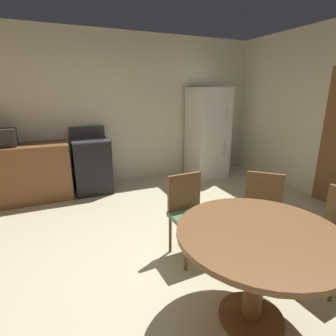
{
  "coord_description": "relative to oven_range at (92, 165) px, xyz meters",
  "views": [
    {
      "loc": [
        -0.93,
        -1.97,
        1.7
      ],
      "look_at": [
        0.29,
        0.86,
        0.79
      ],
      "focal_mm": 28.02,
      "sensor_mm": 36.0,
      "label": 1
    }
  ],
  "objects": [
    {
      "name": "refrigerator",
      "position": [
        2.26,
        -0.05,
        0.41
      ],
      "size": [
        0.68,
        0.68,
        1.76
      ],
      "color": "silver",
      "rests_on": "ground"
    },
    {
      "name": "kitchen_counter",
      "position": [
        -1.37,
        -0.0,
        -0.02
      ],
      "size": [
        2.03,
        0.6,
        0.9
      ],
      "primitive_type": "cube",
      "color": "brown",
      "rests_on": "ground"
    },
    {
      "name": "chair_northeast",
      "position": [
        1.39,
        -2.58,
        0.03
      ],
      "size": [
        0.57,
        0.57,
        0.87
      ],
      "rotation": [
        0.0,
        0.0,
        3.93
      ],
      "color": "brown",
      "rests_on": "ground"
    },
    {
      "name": "ground_plane",
      "position": [
        0.42,
        -2.53,
        -0.47
      ],
      "size": [
        14.0,
        14.0,
        0.0
      ],
      "primitive_type": "plane",
      "color": "beige"
    },
    {
      "name": "dining_table",
      "position": [
        0.72,
        -3.26,
        0.13
      ],
      "size": [
        1.17,
        1.17,
        0.76
      ],
      "color": "brown",
      "rests_on": "ground"
    },
    {
      "name": "wall_back",
      "position": [
        0.42,
        0.4,
        0.88
      ],
      "size": [
        6.19,
        0.12,
        2.7
      ],
      "primitive_type": "cube",
      "color": "beige",
      "rests_on": "ground"
    },
    {
      "name": "chair_north",
      "position": [
        0.67,
        -2.31,
        0.03
      ],
      "size": [
        0.42,
        0.42,
        0.87
      ],
      "rotation": [
        0.0,
        0.0,
        4.76
      ],
      "color": "brown",
      "rests_on": "ground"
    },
    {
      "name": "oven_range",
      "position": [
        0.0,
        0.0,
        0.0
      ],
      "size": [
        0.6,
        0.6,
        1.1
      ],
      "color": "black",
      "rests_on": "ground"
    }
  ]
}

